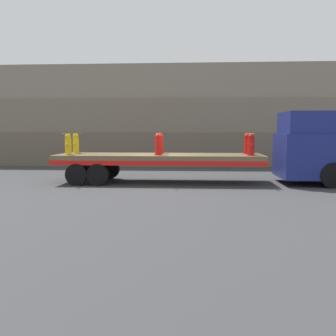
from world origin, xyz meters
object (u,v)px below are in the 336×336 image
truck_cab (313,148)px  fire_hydrant_yellow_near_0 (68,144)px  fire_hydrant_red_near_2 (251,145)px  fire_hydrant_yellow_far_0 (76,144)px  fire_hydrant_red_far_1 (160,144)px  flatbed_trailer (147,160)px  fire_hydrant_red_near_1 (158,145)px  fire_hydrant_red_far_2 (247,144)px

truck_cab → fire_hydrant_yellow_near_0: (-10.48, -0.53, 0.16)m
truck_cab → fire_hydrant_red_near_2: truck_cab is taller
fire_hydrant_yellow_far_0 → fire_hydrant_red_near_2: size_ratio=1.00×
fire_hydrant_red_far_1 → fire_hydrant_red_near_2: size_ratio=1.00×
flatbed_trailer → fire_hydrant_yellow_far_0: 3.46m
flatbed_trailer → fire_hydrant_red_far_1: bearing=45.1°
truck_cab → fire_hydrant_red_near_1: size_ratio=3.37×
flatbed_trailer → truck_cab: bearing=0.0°
fire_hydrant_red_far_1 → fire_hydrant_yellow_near_0: bearing=-164.6°
truck_cab → fire_hydrant_red_far_1: 6.62m
fire_hydrant_red_near_1 → fire_hydrant_red_near_2: 3.88m
fire_hydrant_yellow_far_0 → fire_hydrant_red_far_2: bearing=0.0°
flatbed_trailer → fire_hydrant_red_far_1: (0.53, 0.53, 0.67)m
fire_hydrant_yellow_near_0 → fire_hydrant_red_far_2: (7.77, 1.07, 0.00)m
fire_hydrant_red_near_1 → fire_hydrant_red_far_1: bearing=90.0°
fire_hydrant_red_near_1 → fire_hydrant_yellow_far_0: bearing=164.6°
fire_hydrant_red_near_1 → fire_hydrant_red_near_2: bearing=0.0°
fire_hydrant_red_near_1 → fire_hydrant_red_far_2: (3.88, 1.07, 0.00)m
fire_hydrant_yellow_far_0 → fire_hydrant_yellow_near_0: bearing=-90.0°
fire_hydrant_yellow_far_0 → fire_hydrant_red_far_2: 7.77m
fire_hydrant_red_near_1 → fire_hydrant_red_far_2: bearing=15.4°
fire_hydrant_yellow_near_0 → fire_hydrant_red_near_1: 3.88m
fire_hydrant_yellow_near_0 → fire_hydrant_red_near_1: size_ratio=1.00×
fire_hydrant_yellow_far_0 → fire_hydrant_red_near_1: same height
fire_hydrant_yellow_near_0 → truck_cab: bearing=2.9°
truck_cab → fire_hydrant_yellow_far_0: (-10.48, 0.53, 0.16)m
flatbed_trailer → fire_hydrant_yellow_near_0: 3.46m
fire_hydrant_yellow_far_0 → fire_hydrant_red_near_1: 4.03m
fire_hydrant_yellow_far_0 → fire_hydrant_red_near_1: bearing=-15.4°
fire_hydrant_yellow_far_0 → fire_hydrant_red_far_1: same height
fire_hydrant_yellow_far_0 → fire_hydrant_red_far_2: size_ratio=1.00×
fire_hydrant_yellow_near_0 → fire_hydrant_red_near_1: (3.88, 0.00, 0.00)m
flatbed_trailer → fire_hydrant_red_far_1: 1.01m
fire_hydrant_yellow_near_0 → fire_hydrant_red_far_1: (3.88, 1.07, 0.00)m
fire_hydrant_yellow_far_0 → flatbed_trailer: bearing=-9.0°
fire_hydrant_red_near_1 → fire_hydrant_red_far_2: size_ratio=1.00×
flatbed_trailer → fire_hydrant_red_far_2: size_ratio=9.87×
truck_cab → flatbed_trailer: (-7.13, 0.00, -0.51)m
truck_cab → fire_hydrant_red_near_2: (-2.71, -0.53, 0.16)m
truck_cab → fire_hydrant_yellow_far_0: size_ratio=3.37×
fire_hydrant_yellow_near_0 → fire_hydrant_red_near_2: same height
fire_hydrant_yellow_far_0 → fire_hydrant_red_far_1: (3.88, 0.00, 0.00)m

